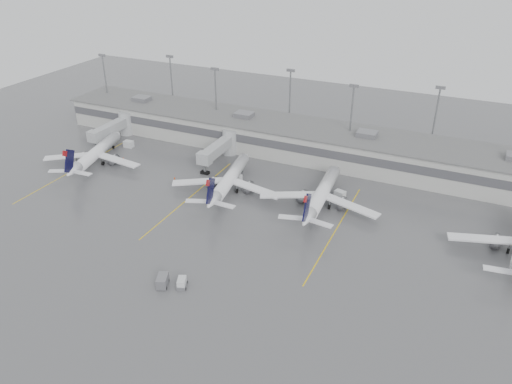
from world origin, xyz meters
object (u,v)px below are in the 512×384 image
at_px(jet_far_left, 95,153).
at_px(jet_mid_right, 321,194).
at_px(baggage_tug, 182,283).
at_px(jet_mid_left, 229,179).

height_order(jet_far_left, jet_mid_right, jet_mid_right).
height_order(jet_far_left, baggage_tug, jet_far_left).
distance_m(jet_far_left, baggage_tug, 58.89).
bearing_deg(jet_mid_left, baggage_tug, -85.07).
xyz_separation_m(jet_far_left, jet_mid_left, (39.05, 1.09, 0.02)).
height_order(jet_mid_left, jet_mid_right, jet_mid_right).
relative_size(jet_far_left, baggage_tug, 9.76).
bearing_deg(baggage_tug, jet_mid_left, 81.54).
xyz_separation_m(jet_far_left, jet_mid_right, (61.16, 3.12, 0.07)).
relative_size(jet_far_left, jet_mid_right, 0.96).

